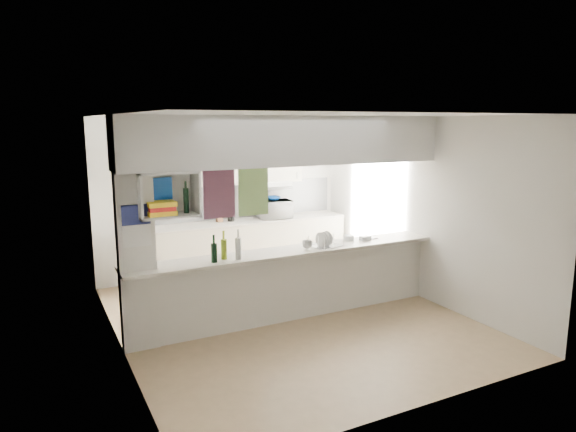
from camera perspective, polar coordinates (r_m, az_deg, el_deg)
floor at (r=6.81m, az=0.20°, el=-11.32°), size 4.80×4.80×0.00m
ceiling at (r=6.33m, az=0.22°, el=11.10°), size 4.80×4.80×0.00m
wall_back at (r=8.62m, az=-7.15°, el=2.18°), size 4.20×0.00×4.20m
wall_left at (r=5.81m, az=-18.53°, el=-2.30°), size 0.00×4.80×4.80m
wall_right at (r=7.63m, az=14.36°, el=0.86°), size 0.00×4.80×4.80m
servery_partition at (r=6.31m, az=-1.19°, el=2.54°), size 4.20×0.50×2.60m
cubby_shelf at (r=5.78m, az=-13.45°, el=2.03°), size 0.65×0.35×0.50m
kitchen_run at (r=8.52m, az=-5.46°, el=-1.13°), size 3.60×0.63×2.24m
microwave at (r=8.66m, az=-1.51°, el=0.76°), size 0.59×0.43×0.30m
bowl at (r=8.65m, az=-1.73°, el=1.98°), size 0.25×0.25×0.06m
dish_rack at (r=6.72m, az=4.24°, el=-2.70°), size 0.46×0.39×0.21m
cup at (r=6.55m, az=2.15°, el=-3.17°), size 0.15×0.15×0.10m
wine_bottles at (r=6.07m, az=-6.91°, el=-3.70°), size 0.37×0.15×0.36m
plastic_tubs at (r=7.13m, az=7.55°, el=-2.42°), size 0.49×0.22×0.07m
utensil_jar at (r=8.45m, az=-6.35°, el=-0.05°), size 0.11×0.11×0.16m
knife_block at (r=8.41m, az=-7.64°, el=-0.02°), size 0.11×0.09×0.19m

